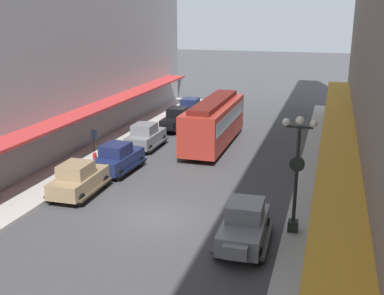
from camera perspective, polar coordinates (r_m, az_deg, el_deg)
The scene contains 15 objects.
ground_plane at distance 22.25m, azimuth -4.57°, elevation -8.63°, with size 200.00×200.00×0.00m, color #424244.
sidewalk_left at distance 25.75m, azimuth -20.40°, elevation -5.91°, with size 3.00×60.00×0.15m, color #B7B5AD.
sidewalk_right at distance 20.89m, azimuth 15.31°, elevation -10.71°, with size 3.00×60.00×0.15m, color #B7B5AD.
parked_car_0 at distance 38.18m, azimuth -1.90°, elevation 3.56°, with size 2.18×4.28×1.84m.
parked_car_1 at distance 33.07m, azimuth -5.73°, elevation 1.48°, with size 2.15×4.26×1.84m.
parked_car_2 at distance 25.17m, azimuth -13.83°, elevation -3.72°, with size 2.24×4.29×1.84m.
parked_car_3 at distance 42.31m, azimuth -0.33°, elevation 4.83°, with size 2.15×4.26×1.84m.
parked_car_4 at distance 28.31m, azimuth -9.14°, elevation -1.20°, with size 2.31×4.32×1.84m.
parked_car_5 at distance 19.51m, azimuth 6.47°, elevation -9.36°, with size 2.25×4.30×1.84m.
streetcar at distance 33.28m, azimuth 2.73°, elevation 3.34°, with size 2.58×9.61×3.46m.
lamp_post_with_clock at distance 19.98m, azimuth 12.80°, elevation -2.72°, with size 1.42×0.44×5.16m.
fire_hydrant at distance 29.61m, azimuth -11.90°, elevation -1.34°, with size 0.24×0.24×0.82m.
pedestrian_0 at distance 32.65m, azimuth -11.93°, elevation 1.09°, with size 0.36×0.24×1.64m.
pedestrian_1 at distance 24.34m, azimuth 16.09°, elevation -4.42°, with size 0.36×0.28×1.67m.
pedestrian_2 at distance 28.34m, azimuth 18.16°, elevation -1.72°, with size 0.36×0.24×1.64m.
Camera 1 is at (7.55, -18.72, 9.36)m, focal length 43.18 mm.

